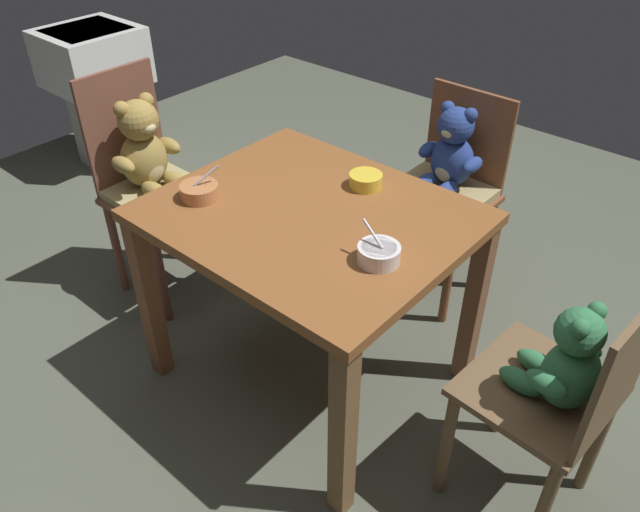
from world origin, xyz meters
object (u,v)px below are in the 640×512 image
object	(u,v)px
teddy_chair_near_right	(562,381)
porridge_bowl_yellow_far_center	(366,180)
teddy_chair_near_left	(148,168)
teddy_chair_far_center	(448,174)
dining_table	(310,240)
porridge_bowl_white_near_right	(379,254)
porridge_bowl_terracotta_near_left	(199,191)
sink_basin	(97,78)

from	to	relation	value
teddy_chair_near_right	porridge_bowl_yellow_far_center	xyz separation A→B (m)	(-0.82, 0.21, 0.21)
teddy_chair_near_left	porridge_bowl_yellow_far_center	xyz separation A→B (m)	(0.89, 0.26, 0.16)
teddy_chair_near_left	teddy_chair_far_center	xyz separation A→B (m)	(0.91, 0.79, -0.03)
dining_table	teddy_chair_near_left	size ratio (longest dim) A/B	1.01
porridge_bowl_white_near_right	porridge_bowl_terracotta_near_left	bearing A→B (deg)	-171.17
sink_basin	teddy_chair_near_right	bearing A→B (deg)	-9.24
sink_basin	teddy_chair_far_center	bearing A→B (deg)	7.15
sink_basin	porridge_bowl_terracotta_near_left	bearing A→B (deg)	-21.50
porridge_bowl_terracotta_near_left	sink_basin	world-z (taller)	porridge_bowl_terracotta_near_left
teddy_chair_near_left	porridge_bowl_terracotta_near_left	distance (m)	0.57
dining_table	porridge_bowl_terracotta_near_left	size ratio (longest dim) A/B	7.67
dining_table	porridge_bowl_terracotta_near_left	distance (m)	0.39
teddy_chair_far_center	porridge_bowl_terracotta_near_left	xyz separation A→B (m)	(-0.38, -0.94, 0.19)
teddy_chair_near_left	porridge_bowl_yellow_far_center	distance (m)	0.94
porridge_bowl_yellow_far_center	dining_table	bearing A→B (deg)	-98.60
teddy_chair_near_right	teddy_chair_far_center	bearing A→B (deg)	-38.41
teddy_chair_near_right	porridge_bowl_white_near_right	world-z (taller)	teddy_chair_near_right
porridge_bowl_white_near_right	sink_basin	distance (m)	2.45
porridge_bowl_terracotta_near_left	porridge_bowl_yellow_far_center	bearing A→B (deg)	48.56
porridge_bowl_white_near_right	porridge_bowl_terracotta_near_left	size ratio (longest dim) A/B	1.03
teddy_chair_far_center	porridge_bowl_terracotta_near_left	world-z (taller)	teddy_chair_far_center
teddy_chair_far_center	teddy_chair_near_right	xyz separation A→B (m)	(0.80, -0.74, -0.02)
teddy_chair_near_right	porridge_bowl_terracotta_near_left	bearing A→B (deg)	13.96
dining_table	teddy_chair_far_center	xyz separation A→B (m)	(0.06, 0.77, -0.06)
teddy_chair_far_center	porridge_bowl_yellow_far_center	distance (m)	0.56
porridge_bowl_yellow_far_center	sink_basin	distance (m)	2.12
teddy_chair_near_left	teddy_chair_near_right	distance (m)	1.71
porridge_bowl_yellow_far_center	teddy_chair_far_center	bearing A→B (deg)	87.80
porridge_bowl_white_near_right	porridge_bowl_terracotta_near_left	world-z (taller)	porridge_bowl_white_near_right
porridge_bowl_yellow_far_center	sink_basin	world-z (taller)	sink_basin
porridge_bowl_yellow_far_center	sink_basin	xyz separation A→B (m)	(-2.09, 0.27, -0.23)
teddy_chair_near_right	sink_basin	xyz separation A→B (m)	(-2.91, 0.47, -0.02)
porridge_bowl_white_near_right	porridge_bowl_terracotta_near_left	distance (m)	0.66
porridge_bowl_white_near_right	sink_basin	size ratio (longest dim) A/B	0.17
teddy_chair_far_center	sink_basin	xyz separation A→B (m)	(-2.11, -0.26, -0.04)
dining_table	porridge_bowl_terracotta_near_left	world-z (taller)	porridge_bowl_terracotta_near_left
porridge_bowl_white_near_right	teddy_chair_near_right	bearing A→B (deg)	10.97
porridge_bowl_terracotta_near_left	teddy_chair_near_right	bearing A→B (deg)	9.80
dining_table	porridge_bowl_terracotta_near_left	bearing A→B (deg)	-152.45
porridge_bowl_white_near_right	porridge_bowl_yellow_far_center	bearing A→B (deg)	132.39
teddy_chair_far_center	porridge_bowl_white_near_right	xyz separation A→B (m)	(0.26, -0.84, 0.19)
teddy_chair_near_left	sink_basin	size ratio (longest dim) A/B	1.22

